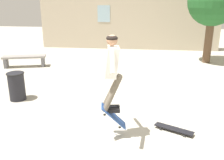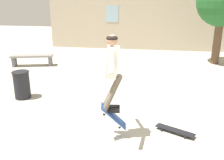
{
  "view_description": "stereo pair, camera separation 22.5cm",
  "coord_description": "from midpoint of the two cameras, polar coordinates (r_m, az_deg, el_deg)",
  "views": [
    {
      "loc": [
        0.82,
        -4.9,
        2.8
      ],
      "look_at": [
        0.26,
        -0.27,
        1.27
      ],
      "focal_mm": 40.0,
      "sensor_mm": 36.0,
      "label": 1
    },
    {
      "loc": [
        1.05,
        -4.86,
        2.8
      ],
      "look_at": [
        0.26,
        -0.27,
        1.27
      ],
      "focal_mm": 40.0,
      "sensor_mm": 36.0,
      "label": 2
    }
  ],
  "objects": [
    {
      "name": "skateboard_flipping",
      "position": [
        5.17,
        -0.84,
        -8.35
      ],
      "size": [
        0.5,
        0.48,
        0.67
      ],
      "rotation": [
        0.0,
        0.0,
        0.59
      ],
      "color": "#2D519E"
    },
    {
      "name": "tree_right",
      "position": [
        11.9,
        21.59,
        16.32
      ],
      "size": [
        2.14,
        2.14,
        3.77
      ],
      "color": "brown",
      "rests_on": "ground_plane"
    },
    {
      "name": "skateboard_resting",
      "position": [
        5.72,
        12.84,
        -10.83
      ],
      "size": [
        0.85,
        0.55,
        0.08
      ],
      "rotation": [
        0.0,
        0.0,
        2.68
      ],
      "color": "black",
      "rests_on": "ground_plane"
    },
    {
      "name": "trash_bin",
      "position": [
        7.67,
        -21.76,
        -1.19
      ],
      "size": [
        0.49,
        0.49,
        0.81
      ],
      "color": "black",
      "rests_on": "ground_plane"
    },
    {
      "name": "skater",
      "position": [
        4.82,
        -1.32,
        3.1
      ],
      "size": [
        0.45,
        1.33,
        1.54
      ],
      "rotation": [
        0.0,
        0.0,
        0.14
      ],
      "color": "silver"
    },
    {
      "name": "ground_plane",
      "position": [
        5.7,
        -3.5,
        -11.27
      ],
      "size": [
        40.0,
        40.0,
        0.0
      ],
      "primitive_type": "plane",
      "color": "#B2AD9E"
    },
    {
      "name": "building_backdrop",
      "position": [
        14.46,
        3.2,
        14.79
      ],
      "size": [
        10.55,
        0.52,
        4.78
      ],
      "color": "#B7A88E",
      "rests_on": "ground_plane"
    },
    {
      "name": "park_bench",
      "position": [
        11.3,
        -19.95,
        4.58
      ],
      "size": [
        1.83,
        0.91,
        0.48
      ],
      "rotation": [
        0.0,
        0.0,
        0.27
      ],
      "color": "gray",
      "rests_on": "ground_plane"
    }
  ]
}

